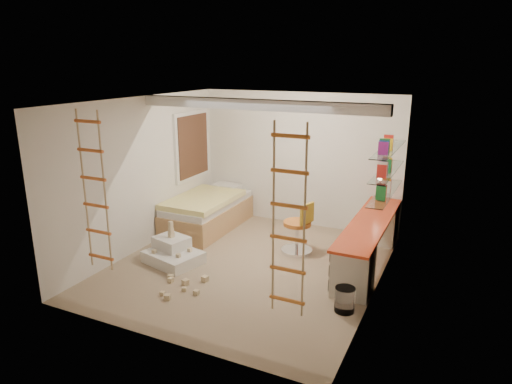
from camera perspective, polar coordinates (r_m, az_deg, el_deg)
The scene contains 15 objects.
floor at distance 7.39m, azimuth -1.01°, elevation -9.19°, with size 4.50×4.50×0.00m, color #978261.
ceiling_beam at distance 6.99m, azimuth -0.00°, elevation 10.86°, with size 4.00×0.18×0.16m, color white.
window_frame at distance 9.12m, azimuth -8.03°, elevation 5.77°, with size 0.06×1.15×1.35m, color white.
window_blind at distance 9.10m, azimuth -7.82°, elevation 5.75°, with size 0.02×1.00×1.20m, color #4C2D1E.
rope_ladder_left at distance 6.27m, azimuth -19.53°, elevation -0.01°, with size 0.41×0.04×2.13m, color #D05423, non-canonical shape.
rope_ladder_right at distance 4.83m, azimuth 4.09°, elevation -3.80°, with size 0.41×0.04×2.13m, color orange, non-canonical shape.
waste_bin at distance 6.20m, azimuth 11.03°, elevation -13.06°, with size 0.27×0.27×0.33m, color white.
desk at distance 7.49m, azimuth 13.93°, elevation -5.97°, with size 0.56×2.80×0.75m.
shelves at distance 7.39m, azimuth 16.08°, elevation 2.50°, with size 0.25×1.80×0.71m.
bed at distance 8.94m, azimuth -6.06°, elevation -2.46°, with size 1.02×2.00×0.69m.
task_lamp at distance 8.17m, azimuth 15.33°, elevation 1.19°, with size 0.14×0.36×0.57m.
swivel_chair at distance 7.77m, azimuth 5.31°, elevation -5.29°, with size 0.65×0.65×0.90m.
play_platform at distance 7.60m, azimuth -10.35°, elevation -7.51°, with size 0.99×0.85×0.38m.
toy_blocks at distance 7.08m, azimuth -9.90°, elevation -8.94°, with size 1.21×1.24×0.65m.
books at distance 7.37m, azimuth 16.15°, elevation 3.38°, with size 0.14×0.64×0.92m.
Camera 1 is at (2.98, -5.99, 3.15)m, focal length 32.00 mm.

